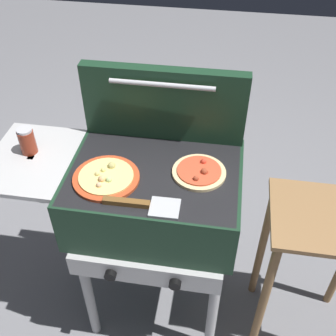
% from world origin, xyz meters
% --- Properties ---
extents(ground_plane, '(8.00, 8.00, 0.00)m').
position_xyz_m(ground_plane, '(0.00, 0.00, 0.00)').
color(ground_plane, gray).
extents(grill, '(0.96, 0.53, 0.90)m').
position_xyz_m(grill, '(-0.01, -0.00, 0.76)').
color(grill, '#193823').
rests_on(grill, ground_plane).
extents(grill_lid_open, '(0.63, 0.08, 0.30)m').
position_xyz_m(grill_lid_open, '(0.00, 0.21, 1.05)').
color(grill_lid_open, '#193823').
rests_on(grill_lid_open, grill).
extents(pizza_pepperoni, '(0.20, 0.20, 0.04)m').
position_xyz_m(pizza_pepperoni, '(0.16, 0.01, 0.91)').
color(pizza_pepperoni, beige).
rests_on(pizza_pepperoni, grill).
extents(pizza_cheese, '(0.24, 0.24, 0.04)m').
position_xyz_m(pizza_cheese, '(-0.16, -0.07, 0.91)').
color(pizza_cheese, '#C64723').
rests_on(pizza_cheese, grill).
extents(sauce_jar, '(0.06, 0.06, 0.11)m').
position_xyz_m(sauce_jar, '(-0.50, 0.03, 0.95)').
color(sauce_jar, maroon).
rests_on(sauce_jar, grill).
extents(spatula, '(0.26, 0.09, 0.02)m').
position_xyz_m(spatula, '(-0.01, -0.18, 0.91)').
color(spatula, '#B7BABF').
rests_on(spatula, grill).
extents(prep_table, '(0.44, 0.36, 0.77)m').
position_xyz_m(prep_table, '(0.66, 0.00, 0.55)').
color(prep_table, olive).
rests_on(prep_table, ground_plane).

